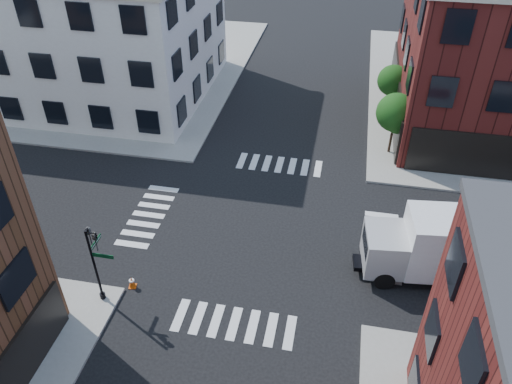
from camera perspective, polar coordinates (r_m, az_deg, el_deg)
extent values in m
plane|color=black|center=(29.51, 0.58, -4.29)|extent=(120.00, 120.00, 0.00)
cube|color=gray|center=(53.25, -18.32, 13.74)|extent=(30.00, 30.00, 0.15)
cube|color=silver|center=(46.42, -20.14, 17.31)|extent=(22.00, 16.00, 11.00)
cylinder|color=black|center=(37.02, 15.07, 5.46)|extent=(0.18, 0.18, 1.47)
cylinder|color=black|center=(36.66, 15.26, 6.44)|extent=(0.12, 0.12, 1.47)
sphere|color=#163B10|center=(35.87, 15.68, 8.74)|extent=(2.69, 2.69, 2.69)
sphere|color=#163B10|center=(36.06, 15.94, 7.86)|extent=(1.85, 1.85, 1.85)
cylinder|color=black|center=(42.33, 14.91, 9.52)|extent=(0.18, 0.18, 1.33)
cylinder|color=black|center=(42.04, 15.05, 10.32)|extent=(0.12, 0.12, 1.33)
sphere|color=#163B10|center=(41.41, 15.39, 12.19)|extent=(2.43, 2.43, 2.43)
sphere|color=#163B10|center=(41.54, 15.63, 11.48)|extent=(1.67, 1.67, 1.67)
cylinder|color=black|center=(25.23, -17.92, -8.18)|extent=(0.12, 0.12, 4.60)
cylinder|color=black|center=(26.62, -17.11, -11.24)|extent=(0.28, 0.28, 0.30)
cube|color=#053819|center=(24.42, -17.14, -6.99)|extent=(1.10, 0.03, 0.22)
cube|color=#053819|center=(24.83, -17.85, -5.51)|extent=(0.03, 1.10, 0.22)
imported|color=black|center=(24.08, -17.79, -5.46)|extent=(0.22, 0.18, 1.10)
imported|color=black|center=(24.43, -18.48, -4.91)|extent=(0.18, 0.22, 1.10)
cube|color=silver|center=(27.41, 23.06, -5.58)|extent=(6.42, 3.32, 3.30)
cube|color=maroon|center=(26.48, 23.75, -7.53)|extent=(2.33, 0.30, 0.74)
cube|color=maroon|center=(28.38, 22.41, -3.75)|extent=(2.33, 0.30, 0.74)
cube|color=#B0AFB2|center=(26.73, 14.51, -6.29)|extent=(2.39, 2.77, 2.13)
cube|color=black|center=(26.31, 12.47, -5.63)|extent=(0.33, 2.02, 0.96)
cube|color=black|center=(28.13, 19.76, -8.09)|extent=(8.57, 1.99, 0.27)
cylinder|color=black|center=(26.72, 14.44, -9.67)|extent=(1.10, 0.49, 1.06)
cylinder|color=black|center=(28.28, 13.90, -6.40)|extent=(1.10, 0.49, 1.06)
cylinder|color=black|center=(27.70, 22.35, -9.73)|extent=(1.10, 0.49, 1.06)
cylinder|color=black|center=(29.21, 21.35, -6.58)|extent=(1.10, 0.49, 1.06)
cylinder|color=black|center=(28.62, 27.26, -9.67)|extent=(1.10, 0.49, 1.06)
cylinder|color=black|center=(30.09, 26.02, -6.63)|extent=(1.10, 0.49, 1.06)
cube|color=#D54D09|center=(27.05, -13.91, -10.42)|extent=(0.45, 0.45, 0.04)
cone|color=#D54D09|center=(26.81, -14.01, -9.94)|extent=(0.42, 0.42, 0.70)
cylinder|color=white|center=(26.74, -14.04, -9.80)|extent=(0.27, 0.27, 0.08)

